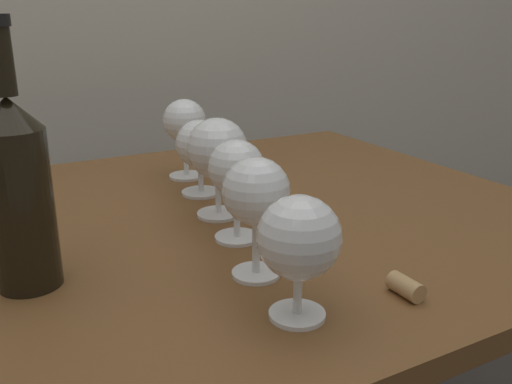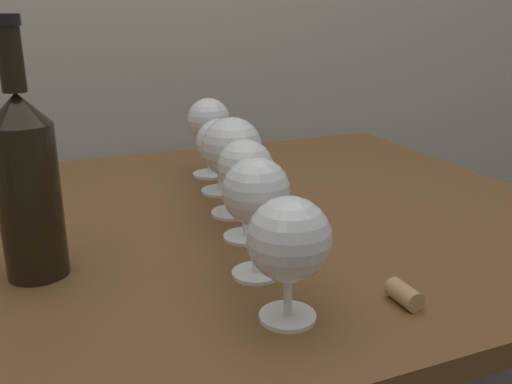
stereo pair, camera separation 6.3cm
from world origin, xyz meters
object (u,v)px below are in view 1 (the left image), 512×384
wine_glass_pinot (256,194)px  wine_glass_cabernet (200,146)px  wine_glass_rose (300,240)px  cork (406,287)px  wine_glass_port (216,150)px  wine_glass_chardonnay (185,123)px  wine_glass_empty (236,172)px  wine_bottle (18,189)px

wine_glass_pinot → wine_glass_cabernet: 0.32m
wine_glass_rose → wine_glass_cabernet: 0.42m
wine_glass_pinot → cork: size_ratio=3.45×
wine_glass_port → wine_glass_cabernet: (0.02, 0.11, -0.02)m
wine_glass_port → wine_glass_cabernet: 0.11m
wine_glass_rose → cork: size_ratio=3.12×
wine_glass_chardonnay → wine_glass_pinot: bearing=-100.9°
wine_glass_empty → wine_glass_rose: bearing=-99.9°
wine_bottle → cork: size_ratio=7.08×
wine_glass_pinot → wine_glass_chardonnay: wine_glass_chardonnay is taller
wine_glass_empty → wine_glass_chardonnay: wine_glass_chardonnay is taller
wine_glass_port → wine_glass_chardonnay: 0.21m
wine_glass_pinot → cork: wine_glass_pinot is taller
wine_glass_port → cork: (0.07, -0.33, -0.09)m
wine_glass_port → wine_glass_chardonnay: size_ratio=1.03×
wine_glass_rose → cork: 0.15m
wine_glass_chardonnay → cork: wine_glass_chardonnay is taller
wine_glass_port → wine_bottle: (-0.28, -0.11, 0.01)m
wine_glass_pinot → wine_bottle: size_ratio=0.49×
wine_glass_port → wine_glass_cabernet: bearing=80.1°
cork → wine_glass_port: bearing=102.5°
wine_glass_cabernet → cork: bearing=-82.8°
wine_glass_chardonnay → wine_glass_empty: bearing=-99.3°
wine_glass_rose → wine_glass_empty: bearing=80.1°
wine_glass_rose → wine_glass_port: bearing=80.2°
wine_glass_port → wine_glass_cabernet: size_ratio=1.18×
wine_glass_cabernet → wine_bottle: bearing=-145.2°
wine_glass_empty → wine_glass_cabernet: (0.04, 0.21, -0.01)m
wine_bottle → cork: wine_bottle is taller
wine_glass_rose → wine_glass_chardonnay: (0.09, 0.52, 0.02)m
wine_glass_empty → wine_glass_port: 0.10m
wine_glass_rose → wine_glass_pinot: wine_glass_pinot is taller
wine_glass_rose → wine_bottle: 0.31m
wine_glass_cabernet → wine_glass_empty: bearing=-99.7°
wine_bottle → cork: 0.44m
wine_glass_rose → wine_glass_pinot: size_ratio=0.90×
wine_glass_empty → wine_bottle: size_ratio=0.47×
wine_glass_pinot → wine_glass_cabernet: wine_glass_pinot is taller
wine_glass_pinot → wine_glass_chardonnay: bearing=79.1°
wine_glass_port → cork: size_ratio=3.60×
wine_glass_port → wine_glass_empty: bearing=-99.5°
wine_glass_empty → wine_glass_port: bearing=80.5°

